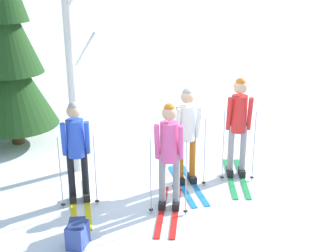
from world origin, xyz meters
TOP-DOWN VIEW (x-y plane):
  - ground_plane at (0.00, 0.00)m, footprint 400.00×400.00m
  - skier_in_blue at (-1.54, -0.03)m, footprint 0.61×1.70m
  - skier_in_pink at (-0.09, -0.39)m, footprint 0.60×1.61m
  - skier_in_white at (0.28, 0.46)m, footprint 0.60×1.64m
  - skier_in_red at (1.23, 0.64)m, footprint 0.61×1.64m
  - pine_tree_mid at (-3.13, 2.66)m, footprint 1.82×1.82m
  - birch_tree_slender at (-1.68, 1.16)m, footprint 0.53×0.80m
  - backpack_on_snow_front at (-1.44, -1.32)m, footprint 0.32×0.38m

SIDE VIEW (x-z plane):
  - ground_plane at x=0.00m, z-range 0.00..0.00m
  - backpack_on_snow_front at x=-1.44m, z-range 0.00..0.38m
  - skier_in_blue at x=-1.54m, z-range 0.10..1.81m
  - skier_in_white at x=0.28m, z-range 0.12..1.87m
  - skier_in_pink at x=-0.09m, z-range 0.12..1.87m
  - skier_in_red at x=1.23m, z-range 0.11..1.97m
  - birch_tree_slender at x=-1.68m, z-range 0.04..3.75m
  - pine_tree_mid at x=-3.13m, z-range -0.19..4.21m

